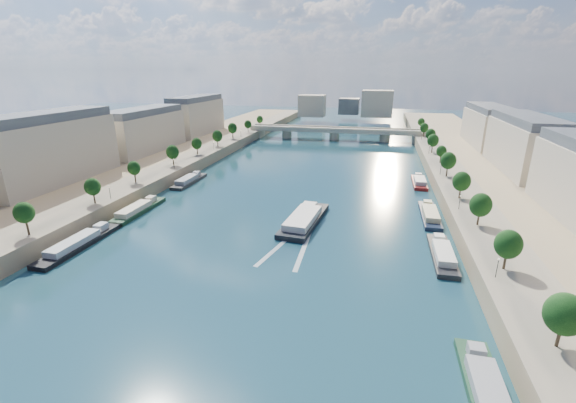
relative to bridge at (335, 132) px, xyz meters
The scene contains 17 objects.
ground 123.82m from the bridge, 90.00° to the right, with size 700.00×700.00×0.00m, color #0C3137.
quay_left 143.16m from the bridge, 120.20° to the right, with size 44.00×520.00×5.00m, color #9E8460.
quay_right 143.16m from the bridge, 59.80° to the right, with size 44.00×520.00×5.00m, color #9E8460.
pave_left 136.21m from the bridge, 114.74° to the right, with size 14.00×520.00×0.10m, color gray.
pave_right 136.21m from the bridge, 65.26° to the right, with size 14.00×520.00×0.10m, color gray.
trees_left 133.67m from the bridge, 114.32° to the right, with size 4.80×268.80×8.26m.
trees_right 126.43m from the bridge, 64.19° to the right, with size 4.80×268.80×8.26m.
lamps_left 143.68m from the bridge, 111.44° to the right, with size 0.36×200.36×4.28m.
lamps_right 129.83m from the bridge, 66.14° to the right, with size 0.36×200.36×4.28m.
buildings_left 140.83m from the bridge, 127.27° to the right, with size 16.00×226.00×23.20m.
buildings_right 140.83m from the bridge, 52.73° to the right, with size 16.00×226.00×23.20m.
skyline 96.34m from the bridge, 88.09° to the left, with size 79.00×42.00×22.00m.
bridge is the anchor object (origin of this frame).
tour_barge 147.56m from the bridge, 86.78° to the right, with size 10.97×29.80×3.96m.
wake 164.13m from the bridge, 87.11° to the right, with size 10.74×26.02×0.04m.
moored_barges_left 185.67m from the bridge, 104.19° to the right, with size 5.00×157.04×3.60m.
moored_barges_right 174.30m from the bridge, 74.86° to the right, with size 5.00×160.81×3.60m.
Camera 1 is at (28.11, -28.95, 43.64)m, focal length 24.00 mm.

